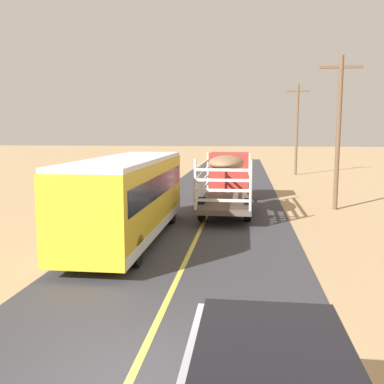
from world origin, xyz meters
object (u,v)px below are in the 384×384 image
Objects in this scene: bus at (129,196)px; livestock_truck at (229,174)px; power_pole_mid at (339,129)px; power_pole_far at (297,127)px.

livestock_truck is at bearing 67.99° from bus.
power_pole_mid is 19.34m from power_pole_far.
power_pole_mid is at bearing 40.43° from bus.
power_pole_far reaches higher than livestock_truck.
livestock_truck is 0.97× the size of bus.
power_pole_mid is (5.85, -0.72, 2.59)m from livestock_truck.
bus is 1.22× the size of power_pole_mid.
power_pole_far is (9.36, 27.31, 2.89)m from bus.
bus is 1.15× the size of power_pole_far.
power_pole_far reaches higher than power_pole_mid.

